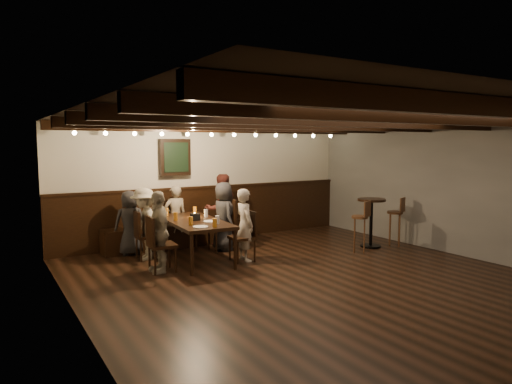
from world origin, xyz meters
TOP-DOWN VIEW (x-y plane):
  - room at (-0.29, 2.21)m, footprint 7.00×7.00m
  - dining_table at (-1.00, 2.05)m, footprint 0.97×1.93m
  - chair_left_near at (-1.69, 2.55)m, footprint 0.41×0.41m
  - chair_left_far at (-1.75, 1.65)m, footprint 0.43×0.43m
  - chair_right_near at (-0.25, 2.45)m, footprint 0.47×0.47m
  - chair_right_far at (-0.32, 1.56)m, footprint 0.42×0.42m
  - person_bench_left at (-1.84, 3.01)m, footprint 0.60×0.41m
  - person_bench_centre at (-0.93, 3.10)m, footprint 0.46×0.32m
  - person_bench_right at (-0.04, 2.89)m, footprint 0.72×0.58m
  - person_left_near at (-1.72, 2.55)m, footprint 0.52×0.84m
  - person_left_far at (-1.78, 1.65)m, footprint 0.36×0.77m
  - person_right_near at (-0.22, 2.45)m, footprint 0.45×0.66m
  - person_right_far at (-0.28, 1.55)m, footprint 0.33×0.48m
  - pint_a at (-1.24, 2.77)m, footprint 0.07×0.07m
  - pint_b at (-0.71, 2.68)m, footprint 0.07×0.07m
  - pint_c at (-1.30, 2.17)m, footprint 0.07×0.07m
  - pint_d at (-0.69, 2.23)m, footprint 0.07×0.07m
  - pint_e at (-1.25, 1.62)m, footprint 0.07×0.07m
  - pint_f at (-0.84, 1.49)m, footprint 0.07×0.07m
  - pint_g at (-1.01, 1.25)m, footprint 0.07×0.07m
  - plate_near at (-1.20, 1.36)m, footprint 0.24×0.24m
  - plate_far at (-0.84, 1.74)m, footprint 0.24×0.24m
  - condiment_caddy at (-1.01, 2.00)m, footprint 0.15×0.10m
  - candle at (-0.86, 2.34)m, footprint 0.05×0.05m
  - high_top_table at (2.35, 1.18)m, footprint 0.54×0.54m
  - bar_stool_left at (1.85, 0.97)m, footprint 0.33×0.35m
  - bar_stool_right at (2.85, 1.02)m, footprint 0.34×0.35m

SIDE VIEW (x-z plane):
  - chair_left_near at x=-1.69m, z-range -0.17..0.69m
  - chair_right_far at x=-0.32m, z-range -0.17..0.69m
  - chair_left_far at x=-1.75m, z-range -0.17..0.72m
  - chair_right_near at x=-0.25m, z-range -0.19..0.78m
  - bar_stool_left at x=1.85m, z-range -0.12..0.84m
  - bar_stool_right at x=2.85m, z-range -0.12..0.84m
  - person_bench_left at x=-1.84m, z-range 0.00..1.18m
  - person_bench_centre at x=-0.93m, z-range 0.00..1.22m
  - person_right_far at x=-0.28m, z-range 0.00..1.25m
  - high_top_table at x=2.35m, z-range 0.15..1.10m
  - person_left_near at x=-1.72m, z-range 0.00..1.26m
  - person_left_far at x=-1.78m, z-range 0.00..1.29m
  - dining_table at x=-1.00m, z-range 0.29..1.00m
  - person_right_near at x=-0.22m, z-range 0.00..1.30m
  - person_bench_right at x=-0.04m, z-range 0.00..1.42m
  - plate_near at x=-1.20m, z-range 0.70..0.72m
  - plate_far at x=-0.84m, z-range 0.70..0.72m
  - candle at x=-0.86m, z-range 0.70..0.75m
  - condiment_caddy at x=-1.01m, z-range 0.70..0.82m
  - pint_a at x=-1.24m, z-range 0.70..0.84m
  - pint_b at x=-0.71m, z-range 0.70..0.84m
  - pint_c at x=-1.30m, z-range 0.70..0.84m
  - pint_d at x=-0.69m, z-range 0.70..0.84m
  - pint_e at x=-1.25m, z-range 0.70..0.84m
  - pint_f at x=-0.84m, z-range 0.70..0.84m
  - pint_g at x=-1.01m, z-range 0.70..0.84m
  - room at x=-0.29m, z-range -2.43..4.57m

